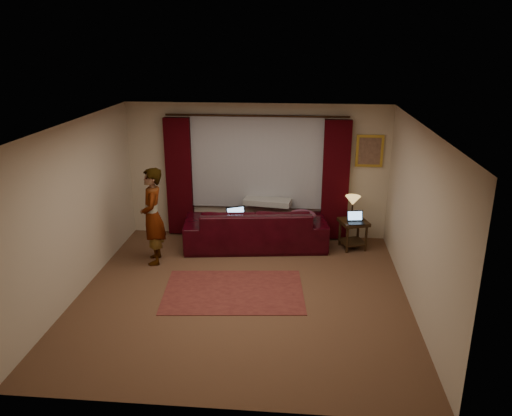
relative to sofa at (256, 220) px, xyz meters
The scene contains 20 objects.
floor 1.98m from the sofa, 90.86° to the right, with size 5.00×5.00×0.01m, color brown.
ceiling 2.81m from the sofa, 90.86° to the right, with size 5.00×5.00×0.02m, color silver.
wall_back 0.98m from the sofa, 92.73° to the left, with size 5.00×0.02×2.60m, color beige.
wall_front 4.47m from the sofa, 90.37° to the right, with size 5.00×0.02×2.60m, color beige.
wall_left 3.26m from the sofa, 143.04° to the right, with size 0.02×5.00×2.60m, color beige.
wall_right 3.21m from the sofa, 37.59° to the right, with size 0.02×5.00×2.60m, color beige.
sheer_curtain 1.11m from the sofa, 93.04° to the left, with size 2.50×0.05×1.80m, color #9C9CA4.
drape_left 1.73m from the sofa, 162.32° to the left, with size 0.50×0.14×2.30m, color black.
drape_right 1.68m from the sofa, 18.32° to the left, with size 0.50×0.14×2.30m, color black.
curtain_rod 1.91m from the sofa, 93.35° to the left, with size 0.04×0.04×3.40m, color black.
picture_frame 2.47m from the sofa, 15.32° to the left, with size 0.50×0.04×0.60m, color gold.
sofa is the anchor object (origin of this frame).
throw_blanket 0.66m from the sofa, 59.07° to the left, with size 0.89×0.36×0.10m, color #999893.
clothing_pile 0.87m from the sofa, ahead, with size 0.51×0.39×0.22m, color brown.
laptop_sofa 0.38m from the sofa, 148.32° to the right, with size 0.36×0.39×0.26m, color black, non-canonical shape.
area_rug 1.90m from the sofa, 95.49° to the right, with size 2.15×1.43×0.01m, color maroon.
end_table 1.83m from the sofa, ahead, with size 0.48×0.48×0.55m, color black.
tiffany_lamp 1.80m from the sofa, ahead, with size 0.28×0.28×0.45m, color olive, non-canonical shape.
laptop_table 1.84m from the sofa, ahead, with size 0.29×0.32×0.21m, color black, non-canonical shape.
person 1.92m from the sofa, 153.31° to the right, with size 0.50×0.50×1.69m, color #999893.
Camera 1 is at (0.82, -6.77, 3.72)m, focal length 35.00 mm.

